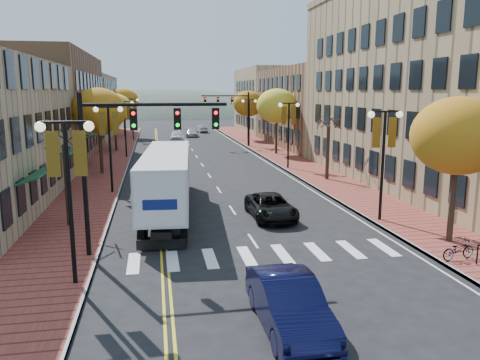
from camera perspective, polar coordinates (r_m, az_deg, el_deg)
name	(u,v)px	position (r m, az deg, el deg)	size (l,w,h in m)	color
ground	(274,272)	(18.88, 4.15, -11.16)	(200.00, 200.00, 0.00)	black
sidewalk_left	(111,160)	(50.14, -15.46, 2.37)	(4.00, 85.00, 0.15)	brown
sidewalk_right	(279,156)	(51.72, 4.83, 2.97)	(4.00, 85.00, 0.15)	brown
building_left_mid	(33,106)	(54.43, -23.93, 8.22)	(12.00, 24.00, 11.00)	brown
building_left_far	(73,106)	(78.98, -19.71, 8.46)	(12.00, 26.00, 9.50)	#9E8966
building_right_near	(457,85)	(40.16, 24.95, 10.42)	(15.00, 28.00, 15.00)	#997F5B
building_right_mid	(331,107)	(63.29, 11.05, 8.70)	(15.00, 24.00, 10.00)	brown
building_right_far	(285,100)	(84.16, 5.56, 9.65)	(15.00, 20.00, 11.00)	#9E8966
tree_left_a	(67,185)	(25.80, -20.29, -0.62)	(0.28, 0.28, 4.20)	#382619
tree_left_b	(99,111)	(41.23, -16.84, 8.08)	(4.48, 4.48, 7.21)	#382619
tree_left_c	(114,109)	(57.16, -15.07, 8.39)	(4.16, 4.16, 6.69)	#382619
tree_left_d	(124,101)	(75.10, -14.01, 9.33)	(4.61, 4.61, 7.42)	#382619
tree_right_a	(458,136)	(23.33, 25.04, 4.87)	(4.16, 4.16, 6.69)	#382619
tree_right_b	(328,153)	(37.76, 10.64, 3.28)	(0.28, 0.28, 4.20)	#382619
tree_right_c	(277,106)	(52.72, 4.50, 8.98)	(4.48, 4.48, 7.21)	#382619
tree_right_d	(248,104)	(68.31, 1.03, 9.27)	(4.35, 4.35, 7.00)	#382619
lamp_left_a	(68,171)	(17.43, -20.26, 1.03)	(1.96, 0.36, 6.05)	black
lamp_left_b	(109,132)	(33.20, -15.65, 5.61)	(1.96, 0.36, 6.05)	black
lamp_left_c	(125,118)	(51.11, -13.87, 7.36)	(1.96, 0.36, 6.05)	black
lamp_left_d	(132,111)	(69.07, -13.00, 8.20)	(1.96, 0.36, 6.05)	black
lamp_right_a	(384,144)	(26.02, 17.12, 4.22)	(1.96, 0.36, 6.05)	black
lamp_right_b	(289,122)	(42.75, 5.96, 7.01)	(1.96, 0.36, 6.05)	black
lamp_right_c	(249,113)	(60.21, 1.12, 8.13)	(1.96, 0.36, 6.05)	black
traffic_mast_near	(130,143)	(20.08, -13.24, 4.42)	(6.10, 0.35, 7.00)	black
traffic_mast_far	(234,108)	(59.81, -0.79, 8.72)	(6.10, 0.34, 7.00)	black
semi_truck	(168,176)	(27.61, -8.78, 0.48)	(3.51, 15.03, 3.72)	black
navy_sedan	(289,304)	(14.52, 5.98, -14.75)	(1.69, 4.85, 1.60)	black
black_suv	(271,206)	(26.38, 3.79, -3.24)	(2.24, 4.85, 1.35)	black
car_far_white	(176,136)	(68.49, -7.77, 5.35)	(1.69, 4.20, 1.43)	silver
car_far_silver	(192,133)	(74.54, -5.88, 5.76)	(1.78, 4.38, 1.27)	#ACACB4
car_far_oncoming	(202,129)	(82.45, -4.65, 6.27)	(1.40, 4.00, 1.32)	#B9B8C1
bicycle	(458,250)	(21.62, 25.07, -7.70)	(0.56, 1.60, 0.84)	gray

